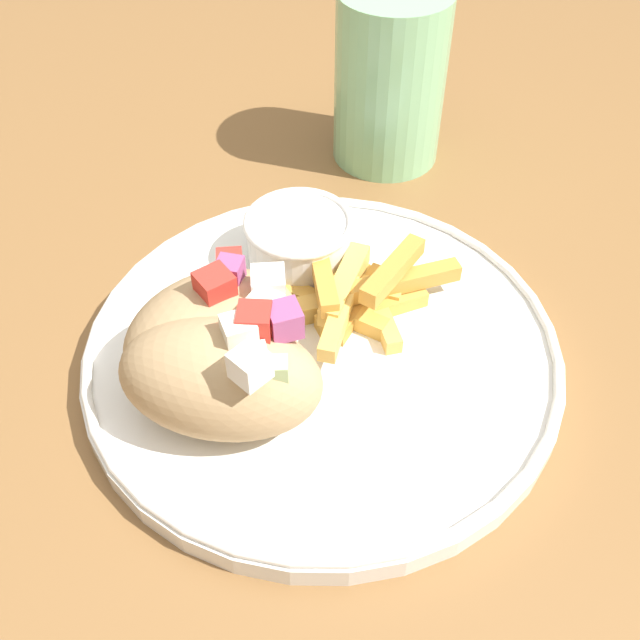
# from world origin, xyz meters

# --- Properties ---
(table) EXTENTS (1.33, 1.33, 0.70)m
(table) POSITION_xyz_m (0.00, 0.00, 0.64)
(table) COLOR brown
(table) RESTS_ON ground_plane
(plate) EXTENTS (0.28, 0.28, 0.02)m
(plate) POSITION_xyz_m (0.04, 0.00, 0.71)
(plate) COLOR white
(plate) RESTS_ON table
(pita_sandwich_near) EXTENTS (0.12, 0.12, 0.07)m
(pita_sandwich_near) POSITION_xyz_m (-0.03, -0.01, 0.75)
(pita_sandwich_near) COLOR tan
(pita_sandwich_near) RESTS_ON plate
(pita_sandwich_far) EXTENTS (0.11, 0.09, 0.07)m
(pita_sandwich_far) POSITION_xyz_m (-0.02, 0.02, 0.75)
(pita_sandwich_far) COLOR tan
(pita_sandwich_far) RESTS_ON plate
(fries_pile) EXTENTS (0.11, 0.10, 0.04)m
(fries_pile) POSITION_xyz_m (0.07, 0.01, 0.73)
(fries_pile) COLOR #E5B251
(fries_pile) RESTS_ON plate
(sauce_ramekin) EXTENTS (0.07, 0.07, 0.04)m
(sauce_ramekin) POSITION_xyz_m (0.07, 0.07, 0.74)
(sauce_ramekin) COLOR white
(sauce_ramekin) RESTS_ON plate
(water_glass) EXTENTS (0.08, 0.08, 0.13)m
(water_glass) POSITION_xyz_m (0.21, 0.14, 0.76)
(water_glass) COLOR #8CCC93
(water_glass) RESTS_ON table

